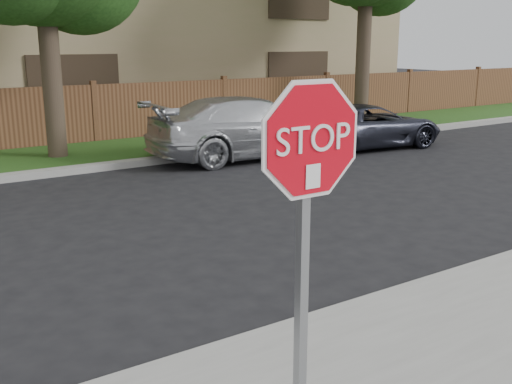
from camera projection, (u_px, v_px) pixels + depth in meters
stop_sign at (308, 191)px, 3.67m from camera, size 1.01×0.13×2.55m
sedan_right at (251, 127)px, 14.21m from camera, size 5.13×2.37×1.45m
sedan_far_right at (367, 126)px, 15.61m from camera, size 4.25×2.29×1.13m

